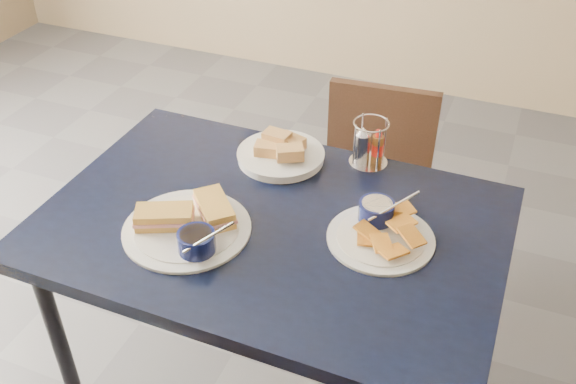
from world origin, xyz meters
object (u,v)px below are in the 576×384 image
at_px(condiment_caddy, 368,146).
at_px(sandwich_plate, 190,224).
at_px(dining_table, 272,241).
at_px(plantain_plate, 380,228).
at_px(chair_far, 374,185).
at_px(bread_basket, 281,153).

bearing_deg(condiment_caddy, sandwich_plate, -124.78).
distance_m(dining_table, plantain_plate, 0.29).
relative_size(sandwich_plate, plantain_plate, 1.23).
relative_size(plantain_plate, condiment_caddy, 1.93).
relative_size(dining_table, sandwich_plate, 3.59).
bearing_deg(dining_table, chair_far, 80.39).
bearing_deg(sandwich_plate, bread_basket, 77.42).
bearing_deg(sandwich_plate, chair_far, 69.95).
bearing_deg(dining_table, condiment_caddy, 66.52).
relative_size(dining_table, condiment_caddy, 8.57).
height_order(chair_far, plantain_plate, plantain_plate).
height_order(dining_table, chair_far, chair_far).
xyz_separation_m(sandwich_plate, condiment_caddy, (0.32, 0.46, 0.03)).
xyz_separation_m(dining_table, chair_far, (0.11, 0.65, -0.23)).
distance_m(dining_table, bread_basket, 0.29).
height_order(chair_far, sandwich_plate, sandwich_plate).
height_order(plantain_plate, bread_basket, plantain_plate).
height_order(dining_table, sandwich_plate, sandwich_plate).
distance_m(plantain_plate, bread_basket, 0.41).
bearing_deg(dining_table, sandwich_plate, -145.99).
distance_m(chair_far, sandwich_plate, 0.87).
relative_size(chair_far, bread_basket, 3.21).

